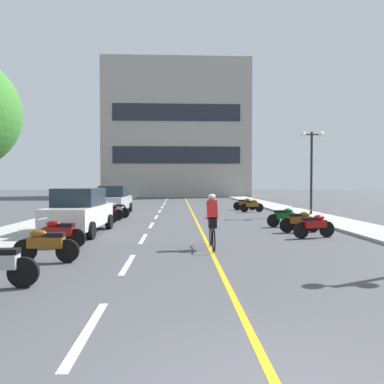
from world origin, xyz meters
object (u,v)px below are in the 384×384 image
(motorcycle_9, at_px, (116,210))
(motorcycle_10, at_px, (252,205))
(motorcycle_6, at_px, (285,217))
(motorcycle_7, at_px, (100,214))
(motorcycle_11, at_px, (245,204))
(motorcycle_4, at_px, (314,225))
(street_lamp_mid, at_px, (312,154))
(motorcycle_3, at_px, (59,233))
(parked_car_mid, at_px, (114,200))
(parked_car_near, at_px, (80,211))
(motorcycle_2, at_px, (46,244))
(motorcycle_8, at_px, (107,212))
(cyclist_rider, at_px, (212,220))
(motorcycle_5, at_px, (300,221))

(motorcycle_9, height_order, motorcycle_10, same)
(motorcycle_6, height_order, motorcycle_7, same)
(motorcycle_7, xyz_separation_m, motorcycle_11, (8.79, 8.16, 0.00))
(motorcycle_10, bearing_deg, motorcycle_4, -90.31)
(street_lamp_mid, xyz_separation_m, motorcycle_9, (-11.71, -0.54, -3.32))
(motorcycle_3, xyz_separation_m, motorcycle_7, (-0.08, 6.31, 0.00))
(motorcycle_3, bearing_deg, motorcycle_4, 9.90)
(parked_car_mid, bearing_deg, motorcycle_3, -88.02)
(motorcycle_9, distance_m, motorcycle_11, 9.99)
(parked_car_near, xyz_separation_m, motorcycle_2, (0.53, -5.11, -0.44))
(parked_car_near, bearing_deg, street_lamp_mid, 29.59)
(motorcycle_4, bearing_deg, motorcycle_8, 144.84)
(parked_car_mid, xyz_separation_m, motorcycle_4, (9.21, -10.41, -0.44))
(motorcycle_10, bearing_deg, parked_car_mid, -174.99)
(motorcycle_2, bearing_deg, cyclist_rider, 21.73)
(motorcycle_3, bearing_deg, motorcycle_5, 18.60)
(motorcycle_2, bearing_deg, motorcycle_7, 93.01)
(street_lamp_mid, xyz_separation_m, parked_car_mid, (-12.28, 2.09, -2.87))
(motorcycle_3, xyz_separation_m, motorcycle_6, (8.68, 4.77, 0.00))
(motorcycle_4, bearing_deg, cyclist_rider, -155.01)
(parked_car_near, bearing_deg, motorcycle_9, 87.02)
(motorcycle_3, relative_size, motorcycle_11, 1.00)
(motorcycle_7, bearing_deg, motorcycle_4, -28.28)
(parked_car_near, xyz_separation_m, motorcycle_5, (8.94, -0.06, -0.44))
(parked_car_near, distance_m, motorcycle_11, 14.51)
(motorcycle_2, xyz_separation_m, motorcycle_9, (-0.21, 11.41, 0.00))
(motorcycle_5, distance_m, cyclist_rider, 5.14)
(motorcycle_8, height_order, motorcycle_9, same)
(motorcycle_6, relative_size, motorcycle_7, 1.01)
(parked_car_near, height_order, motorcycle_7, parked_car_near)
(street_lamp_mid, relative_size, motorcycle_2, 2.94)
(parked_car_near, bearing_deg, motorcycle_5, -0.41)
(motorcycle_5, bearing_deg, motorcycle_3, -161.40)
(motorcycle_9, xyz_separation_m, motorcycle_10, (8.71, 3.44, 0.00))
(motorcycle_6, height_order, motorcycle_8, same)
(motorcycle_9, bearing_deg, motorcycle_5, -36.46)
(motorcycle_2, distance_m, motorcycle_6, 10.79)
(cyclist_rider, bearing_deg, motorcycle_11, 75.29)
(motorcycle_4, bearing_deg, motorcycle_9, 138.03)
(parked_car_near, distance_m, motorcycle_8, 4.75)
(motorcycle_4, height_order, motorcycle_10, same)
(parked_car_mid, relative_size, motorcycle_5, 2.48)
(motorcycle_8, bearing_deg, motorcycle_2, -87.84)
(motorcycle_10, bearing_deg, motorcycle_3, -124.78)
(motorcycle_2, relative_size, motorcycle_5, 1.00)
(motorcycle_8, bearing_deg, motorcycle_10, 29.47)
(motorcycle_4, bearing_deg, motorcycle_6, 92.18)
(motorcycle_3, bearing_deg, motorcycle_6, 28.80)
(motorcycle_8, bearing_deg, parked_car_near, -91.96)
(motorcycle_5, distance_m, motorcycle_9, 10.71)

